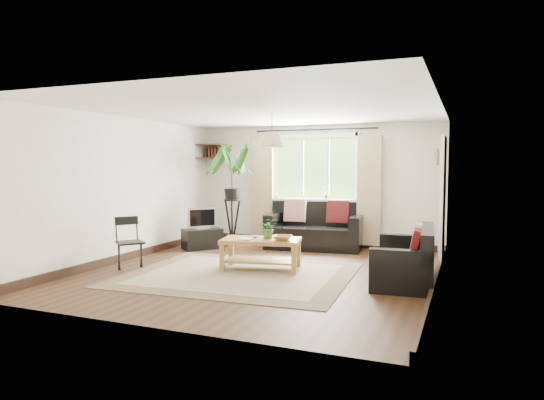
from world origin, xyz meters
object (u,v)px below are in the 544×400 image
at_px(sofa_back, 314,227).
at_px(coffee_table, 261,254).
at_px(folding_chair, 130,243).
at_px(palm_stand, 232,195).
at_px(sofa_right, 404,256).
at_px(tv_stand, 202,239).

xyz_separation_m(sofa_back, coffee_table, (-0.18, -2.16, -0.18)).
bearing_deg(folding_chair, palm_stand, 26.56).
bearing_deg(palm_stand, sofa_right, -27.16).
bearing_deg(folding_chair, coffee_table, -32.41).
xyz_separation_m(tv_stand, folding_chair, (-0.09, -2.01, 0.21)).
relative_size(sofa_back, palm_stand, 0.89).
bearing_deg(sofa_right, folding_chair, -84.03).
relative_size(tv_stand, palm_stand, 0.36).
height_order(tv_stand, folding_chair, folding_chair).
bearing_deg(folding_chair, tv_stand, 34.68).
xyz_separation_m(sofa_right, palm_stand, (-3.52, 1.80, 0.65)).
relative_size(sofa_back, folding_chair, 2.26).
xyz_separation_m(sofa_right, coffee_table, (-2.11, -0.02, -0.12)).
xyz_separation_m(sofa_back, tv_stand, (-1.97, -0.85, -0.23)).
relative_size(sofa_right, palm_stand, 0.76).
bearing_deg(sofa_back, palm_stand, -173.98).
height_order(sofa_back, palm_stand, palm_stand).
distance_m(coffee_table, folding_chair, 2.02).
height_order(sofa_right, folding_chair, folding_chair).
distance_m(sofa_right, tv_stand, 4.11).
bearing_deg(sofa_back, folding_chair, -131.81).
height_order(sofa_right, coffee_table, sofa_right).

